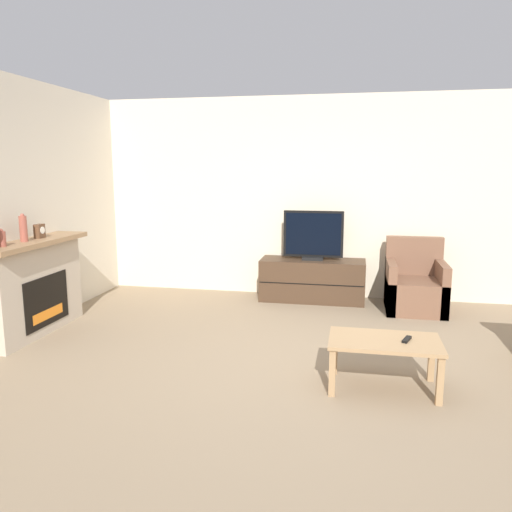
% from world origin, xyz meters
% --- Properties ---
extents(ground_plane, '(24.00, 24.00, 0.00)m').
position_xyz_m(ground_plane, '(0.00, 0.00, 0.00)').
color(ground_plane, '#89755B').
extents(wall_back, '(12.00, 0.06, 2.70)m').
position_xyz_m(wall_back, '(0.00, 2.77, 1.35)').
color(wall_back, beige).
rests_on(wall_back, ground).
extents(fireplace, '(0.41, 1.48, 1.01)m').
position_xyz_m(fireplace, '(-2.89, 0.53, 0.52)').
color(fireplace, '#B7A893').
rests_on(fireplace, ground).
extents(mantel_vase_left, '(0.08, 0.08, 0.17)m').
position_xyz_m(mantel_vase_left, '(-2.88, 0.09, 1.09)').
color(mantel_vase_left, '#994C3D').
rests_on(mantel_vase_left, fireplace).
extents(mantel_vase_centre_left, '(0.08, 0.08, 0.29)m').
position_xyz_m(mantel_vase_centre_left, '(-2.88, 0.42, 1.15)').
color(mantel_vase_centre_left, '#994C3D').
rests_on(mantel_vase_centre_left, fireplace).
extents(mantel_clock, '(0.08, 0.11, 0.15)m').
position_xyz_m(mantel_clock, '(-2.88, 0.68, 1.09)').
color(mantel_clock, brown).
rests_on(mantel_clock, fireplace).
extents(tv_stand, '(1.37, 0.50, 0.55)m').
position_xyz_m(tv_stand, '(-0.10, 2.45, 0.28)').
color(tv_stand, '#422D1E').
rests_on(tv_stand, ground).
extents(tv, '(0.78, 0.18, 0.65)m').
position_xyz_m(tv, '(-0.10, 2.45, 0.86)').
color(tv, black).
rests_on(tv, tv_stand).
extents(armchair, '(0.70, 0.76, 0.89)m').
position_xyz_m(armchair, '(1.19, 2.25, 0.29)').
color(armchair, brown).
rests_on(armchair, ground).
extents(coffee_table, '(0.88, 0.52, 0.41)m').
position_xyz_m(coffee_table, '(0.70, -0.15, 0.35)').
color(coffee_table, '#A37F56').
rests_on(coffee_table, ground).
extents(remote, '(0.09, 0.15, 0.02)m').
position_xyz_m(remote, '(0.86, -0.14, 0.42)').
color(remote, black).
rests_on(remote, coffee_table).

